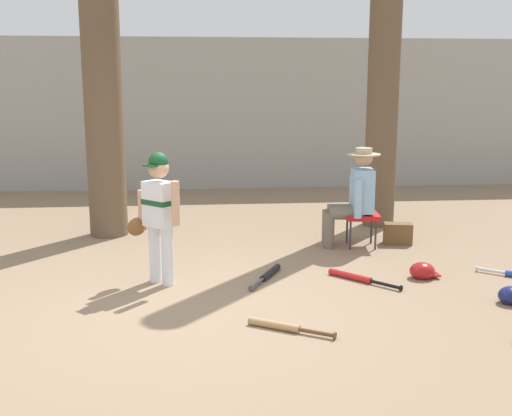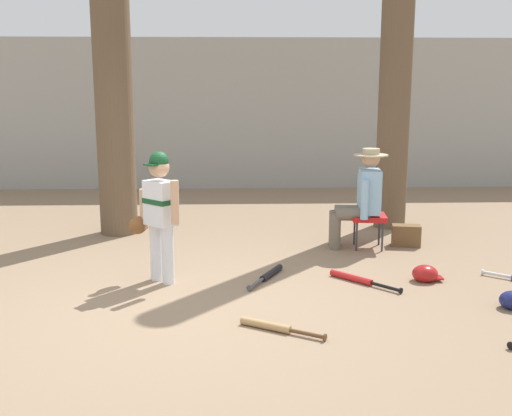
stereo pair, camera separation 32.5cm
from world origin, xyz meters
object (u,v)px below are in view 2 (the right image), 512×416
object	(u,v)px
seated_spectator	(361,196)
bat_black_composite	(269,274)
bat_wood_tan	(272,326)
batting_helmet_red	(425,274)
bat_red_barrel	(356,279)
tree_behind_spectator	(398,27)
handbag_beside_stool	(406,236)
tree_near_player	(112,53)
young_ballplayer	(159,209)
folding_stool	(369,218)

from	to	relation	value
seated_spectator	bat_black_composite	world-z (taller)	seated_spectator
bat_wood_tan	batting_helmet_red	bearing A→B (deg)	37.00
bat_red_barrel	bat_black_composite	bearing A→B (deg)	168.15
tree_behind_spectator	handbag_beside_stool	xyz separation A→B (m)	(-0.06, -1.06, -2.55)
seated_spectator	tree_near_player	bearing A→B (deg)	163.81
handbag_beside_stool	young_ballplayer	bearing A→B (deg)	-155.51
young_ballplayer	batting_helmet_red	world-z (taller)	young_ballplayer
tree_behind_spectator	bat_red_barrel	xyz separation A→B (m)	(-0.94, -2.45, -2.64)
folding_stool	seated_spectator	bearing A→B (deg)	174.08
tree_behind_spectator	seated_spectator	distance (m)	2.41
young_ballplayer	bat_black_composite	bearing A→B (deg)	4.49
bat_red_barrel	bat_black_composite	distance (m)	0.88
folding_stool	bat_red_barrel	bearing A→B (deg)	-106.71
bat_red_barrel	bat_wood_tan	world-z (taller)	same
folding_stool	bat_wood_tan	size ratio (longest dim) A/B	0.66
young_ballplayer	seated_spectator	world-z (taller)	young_ballplayer
tree_behind_spectator	folding_stool	bearing A→B (deg)	-115.55
folding_stool	seated_spectator	world-z (taller)	seated_spectator
tree_near_player	batting_helmet_red	size ratio (longest dim) A/B	17.73
young_ballplayer	bat_black_composite	size ratio (longest dim) A/B	1.82
bat_black_composite	batting_helmet_red	xyz separation A→B (m)	(1.56, -0.17, 0.04)
folding_stool	bat_red_barrel	xyz separation A→B (m)	(-0.39, -1.31, -0.33)
handbag_beside_stool	batting_helmet_red	distance (m)	1.38
seated_spectator	bat_red_barrel	bearing A→B (deg)	-102.61
tree_near_player	folding_stool	xyz separation A→B (m)	(3.13, -0.89, -1.96)
bat_wood_tan	bat_black_composite	xyz separation A→B (m)	(0.05, 1.38, 0.00)
handbag_beside_stool	bat_red_barrel	world-z (taller)	handbag_beside_stool
tree_near_player	handbag_beside_stool	world-z (taller)	tree_near_player
tree_behind_spectator	bat_red_barrel	bearing A→B (deg)	-110.95
seated_spectator	bat_red_barrel	world-z (taller)	seated_spectator
folding_stool	seated_spectator	distance (m)	0.29
folding_stool	bat_black_composite	size ratio (longest dim) A/B	0.61
handbag_beside_stool	bat_black_composite	bearing A→B (deg)	-145.35
tree_near_player	bat_wood_tan	bearing A→B (deg)	-61.79
tree_behind_spectator	folding_stool	world-z (taller)	tree_behind_spectator
bat_red_barrel	seated_spectator	bearing A→B (deg)	77.39
tree_behind_spectator	bat_wood_tan	world-z (taller)	tree_behind_spectator
young_ballplayer	bat_red_barrel	distance (m)	2.08
tree_behind_spectator	bat_wood_tan	xyz separation A→B (m)	(-1.85, -3.65, -2.64)
folding_stool	batting_helmet_red	xyz separation A→B (m)	(0.30, -1.30, -0.29)
young_ballplayer	folding_stool	xyz separation A→B (m)	(2.34, 1.21, -0.38)
tree_behind_spectator	batting_helmet_red	bearing A→B (deg)	-95.69
tree_behind_spectator	young_ballplayer	size ratio (longest dim) A/B	4.64
young_ballplayer	bat_red_barrel	xyz separation A→B (m)	(1.95, -0.10, -0.71)
young_ballplayer	seated_spectator	xyz separation A→B (m)	(2.25, 1.22, -0.10)
bat_red_barrel	handbag_beside_stool	bearing A→B (deg)	57.62
handbag_beside_stool	batting_helmet_red	bearing A→B (deg)	-97.60
young_ballplayer	tree_near_player	bearing A→B (deg)	110.54
tree_near_player	bat_red_barrel	xyz separation A→B (m)	(2.74, -2.20, -2.29)
folding_stool	bat_black_composite	xyz separation A→B (m)	(-1.26, -1.13, -0.33)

